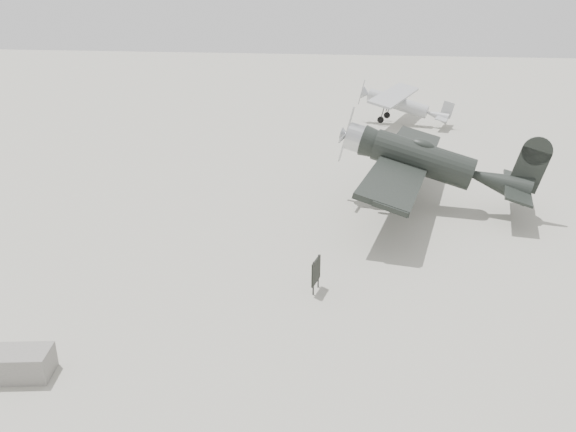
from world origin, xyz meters
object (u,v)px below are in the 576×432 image
at_px(lowwing_monoplane, 432,163).
at_px(equipment_block, 22,364).
at_px(sign_board, 316,272).
at_px(highwing_monoplane, 402,101).

bearing_deg(lowwing_monoplane, equipment_block, -117.57).
bearing_deg(sign_board, lowwing_monoplane, 75.06).
distance_m(equipment_block, sign_board, 8.69).
xyz_separation_m(highwing_monoplane, sign_board, (-3.10, -26.58, -1.02)).
height_order(lowwing_monoplane, sign_board, lowwing_monoplane).
xyz_separation_m(lowwing_monoplane, sign_board, (-4.05, -8.63, -1.38)).
height_order(lowwing_monoplane, highwing_monoplane, lowwing_monoplane).
relative_size(highwing_monoplane, sign_board, 8.32).
xyz_separation_m(lowwing_monoplane, highwing_monoplane, (-0.94, 17.95, -0.36)).
distance_m(lowwing_monoplane, highwing_monoplane, 17.98).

